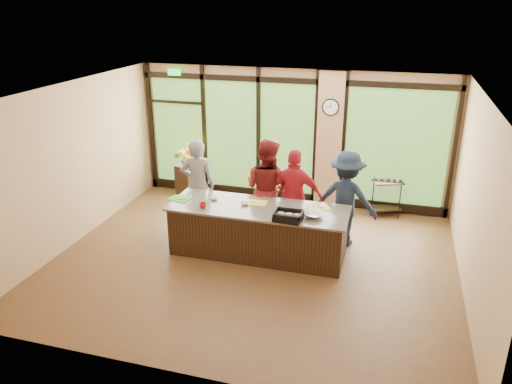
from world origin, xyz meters
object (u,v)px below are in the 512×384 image
Objects in this scene: cook_left at (198,185)px; cook_right at (346,199)px; bar_cart at (387,193)px; island_base at (258,232)px; roasting_pan at (288,218)px; flower_stand at (187,182)px.

cook_right is (2.90, 0.14, -0.02)m from cook_left.
cook_left is 2.21× the size of bar_cart.
bar_cart is at bearing 48.57° from island_base.
cook_right is 2.15× the size of bar_cart.
roasting_pan is (2.08, -1.12, 0.03)m from cook_left.
bar_cart is (2.16, 2.45, 0.07)m from island_base.
cook_left is at bearing -175.20° from bar_cart.
cook_left reaches higher than roasting_pan.
flower_stand is 0.97× the size of bar_cart.
cook_right reaches higher than roasting_pan.
cook_left is at bearing 11.04° from cook_right.
flower_stand is (-0.87, 1.41, -0.52)m from cook_left.
island_base is 1.70m from cook_left.
bar_cart is at bearing 20.78° from flower_stand.
island_base is at bearing 152.55° from roasting_pan.
island_base is 3.78× the size of flower_stand.
cook_left reaches higher than bar_cart.
cook_left reaches higher than flower_stand.
cook_right is 1.50m from roasting_pan.
roasting_pan is 0.54× the size of bar_cart.
bar_cart is (3.61, 1.72, -0.43)m from cook_left.
bar_cart is at bearing -165.17° from cook_left.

